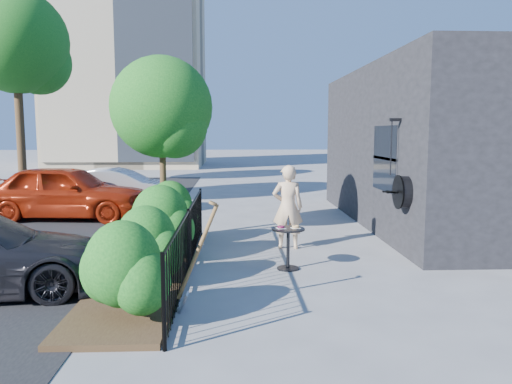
{
  "coord_description": "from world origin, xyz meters",
  "views": [
    {
      "loc": [
        -0.74,
        -8.2,
        2.36
      ],
      "look_at": [
        -0.31,
        1.45,
        1.2
      ],
      "focal_mm": 35.0,
      "sensor_mm": 36.0,
      "label": 1
    }
  ],
  "objects_px": {
    "street_tree_far": "(17,48)",
    "shovel": "(195,262)",
    "car_silver": "(119,189)",
    "patio_tree": "(164,113)",
    "car_red": "(66,192)",
    "cafe_table": "(288,241)",
    "woman": "(288,207)"
  },
  "relations": [
    {
      "from": "street_tree_far",
      "to": "shovel",
      "type": "distance_m",
      "value": 18.73
    },
    {
      "from": "car_silver",
      "to": "shovel",
      "type": "bearing_deg",
      "value": -161.18
    },
    {
      "from": "shovel",
      "to": "patio_tree",
      "type": "bearing_deg",
      "value": 102.13
    },
    {
      "from": "street_tree_far",
      "to": "car_red",
      "type": "bearing_deg",
      "value": -61.38
    },
    {
      "from": "street_tree_far",
      "to": "car_silver",
      "type": "bearing_deg",
      "value": -50.5
    },
    {
      "from": "street_tree_far",
      "to": "cafe_table",
      "type": "xyz_separation_m",
      "value": [
        10.12,
        -13.77,
        -5.42
      ]
    },
    {
      "from": "car_red",
      "to": "car_silver",
      "type": "xyz_separation_m",
      "value": [
        1.07,
        1.57,
        -0.11
      ]
    },
    {
      "from": "patio_tree",
      "to": "car_silver",
      "type": "relative_size",
      "value": 1.03
    },
    {
      "from": "cafe_table",
      "to": "car_red",
      "type": "height_order",
      "value": "car_red"
    },
    {
      "from": "street_tree_far",
      "to": "cafe_table",
      "type": "bearing_deg",
      "value": -53.67
    },
    {
      "from": "cafe_table",
      "to": "car_silver",
      "type": "relative_size",
      "value": 0.2
    },
    {
      "from": "car_red",
      "to": "car_silver",
      "type": "relative_size",
      "value": 1.14
    },
    {
      "from": "car_silver",
      "to": "woman",
      "type": "bearing_deg",
      "value": -138.91
    },
    {
      "from": "patio_tree",
      "to": "woman",
      "type": "distance_m",
      "value": 3.36
    },
    {
      "from": "shovel",
      "to": "car_red",
      "type": "distance_m",
      "value": 8.32
    },
    {
      "from": "patio_tree",
      "to": "cafe_table",
      "type": "xyz_separation_m",
      "value": [
        2.42,
        -2.57,
        -2.27
      ]
    },
    {
      "from": "patio_tree",
      "to": "car_red",
      "type": "distance_m",
      "value": 4.57
    },
    {
      "from": "street_tree_far",
      "to": "woman",
      "type": "distance_m",
      "value": 16.74
    },
    {
      "from": "street_tree_far",
      "to": "cafe_table",
      "type": "relative_size",
      "value": 10.78
    },
    {
      "from": "woman",
      "to": "car_red",
      "type": "bearing_deg",
      "value": -30.04
    },
    {
      "from": "cafe_table",
      "to": "shovel",
      "type": "height_order",
      "value": "shovel"
    },
    {
      "from": "cafe_table",
      "to": "street_tree_far",
      "type": "bearing_deg",
      "value": 126.33
    },
    {
      "from": "cafe_table",
      "to": "car_silver",
      "type": "xyz_separation_m",
      "value": [
        -4.43,
        6.86,
        0.13
      ]
    },
    {
      "from": "woman",
      "to": "car_silver",
      "type": "height_order",
      "value": "woman"
    },
    {
      "from": "shovel",
      "to": "car_silver",
      "type": "xyz_separation_m",
      "value": [
        -2.98,
        8.84,
        -0.03
      ]
    },
    {
      "from": "cafe_table",
      "to": "car_silver",
      "type": "height_order",
      "value": "car_silver"
    },
    {
      "from": "woman",
      "to": "shovel",
      "type": "bearing_deg",
      "value": 68.97
    },
    {
      "from": "street_tree_far",
      "to": "car_silver",
      "type": "height_order",
      "value": "street_tree_far"
    },
    {
      "from": "cafe_table",
      "to": "car_red",
      "type": "distance_m",
      "value": 7.63
    },
    {
      "from": "patio_tree",
      "to": "car_red",
      "type": "relative_size",
      "value": 0.9
    },
    {
      "from": "patio_tree",
      "to": "shovel",
      "type": "bearing_deg",
      "value": -77.87
    },
    {
      "from": "woman",
      "to": "shovel",
      "type": "height_order",
      "value": "woman"
    }
  ]
}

